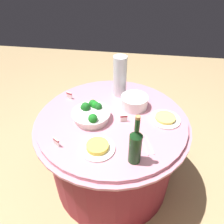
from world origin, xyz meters
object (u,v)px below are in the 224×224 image
(label_placard_front, at_px, (124,118))
(wine_bottle, at_px, (135,145))
(label_placard_rear, at_px, (56,142))
(plate_stack, at_px, (134,102))
(food_plate_fried_egg, at_px, (98,147))
(broccoli_bowl, at_px, (91,114))
(serving_tongs, at_px, (147,144))
(label_placard_mid, at_px, (69,95))
(decorative_fruit_vase, at_px, (120,78))
(food_plate_noodles, at_px, (165,119))

(label_placard_front, bearing_deg, wine_bottle, 105.64)
(label_placard_front, xyz_separation_m, label_placard_rear, (0.40, 0.30, 0.00))
(plate_stack, distance_m, label_placard_rear, 0.67)
(food_plate_fried_egg, bearing_deg, broccoli_bowl, -70.36)
(serving_tongs, height_order, label_placard_mid, label_placard_mid)
(broccoli_bowl, height_order, plate_stack, broccoli_bowl)
(wine_bottle, height_order, decorative_fruit_vase, decorative_fruit_vase)
(serving_tongs, distance_m, food_plate_fried_egg, 0.31)
(food_plate_noodles, distance_m, label_placard_mid, 0.79)
(broccoli_bowl, height_order, decorative_fruit_vase, decorative_fruit_vase)
(wine_bottle, bearing_deg, label_placard_rear, -5.79)
(decorative_fruit_vase, distance_m, serving_tongs, 0.63)
(plate_stack, height_order, label_placard_mid, plate_stack)
(wine_bottle, relative_size, label_placard_front, 6.11)
(label_placard_rear, bearing_deg, plate_stack, -133.03)
(broccoli_bowl, bearing_deg, wine_bottle, 133.99)
(label_placard_front, bearing_deg, food_plate_noodles, -168.73)
(plate_stack, bearing_deg, food_plate_noodles, 150.11)
(decorative_fruit_vase, height_order, label_placard_mid, decorative_fruit_vase)
(broccoli_bowl, relative_size, label_placard_mid, 5.09)
(food_plate_fried_egg, bearing_deg, label_placard_front, -114.72)
(plate_stack, xyz_separation_m, serving_tongs, (-0.11, 0.41, -0.04))
(broccoli_bowl, relative_size, food_plate_fried_egg, 1.27)
(plate_stack, height_order, wine_bottle, wine_bottle)
(wine_bottle, height_order, label_placard_mid, wine_bottle)
(label_placard_front, height_order, label_placard_mid, same)
(wine_bottle, distance_m, label_placard_rear, 0.51)
(label_placard_mid, bearing_deg, food_plate_fried_egg, 123.23)
(plate_stack, height_order, serving_tongs, plate_stack)
(label_placard_rear, bearing_deg, food_plate_fried_egg, -178.76)
(wine_bottle, height_order, serving_tongs, wine_bottle)
(label_placard_front, distance_m, label_placard_rear, 0.50)
(plate_stack, relative_size, food_plate_noodles, 0.95)
(food_plate_fried_egg, bearing_deg, label_placard_rear, 1.24)
(wine_bottle, bearing_deg, food_plate_fried_egg, -13.59)
(decorative_fruit_vase, bearing_deg, food_plate_fried_egg, 84.64)
(food_plate_noodles, distance_m, label_placard_front, 0.30)
(food_plate_fried_egg, relative_size, label_placard_rear, 4.00)
(plate_stack, relative_size, decorative_fruit_vase, 0.62)
(food_plate_noodles, bearing_deg, serving_tongs, 64.77)
(label_placard_front, bearing_deg, plate_stack, -107.44)
(wine_bottle, xyz_separation_m, food_plate_fried_egg, (0.23, -0.06, -0.11))
(food_plate_noodles, height_order, label_placard_rear, label_placard_rear)
(serving_tongs, bearing_deg, food_plate_noodles, -115.23)
(decorative_fruit_vase, height_order, label_placard_front, decorative_fruit_vase)
(broccoli_bowl, bearing_deg, food_plate_noodles, -173.71)
(food_plate_noodles, xyz_separation_m, label_placard_front, (0.30, 0.06, 0.02))
(wine_bottle, height_order, label_placard_rear, wine_bottle)
(label_placard_front, bearing_deg, serving_tongs, 128.85)
(broccoli_bowl, distance_m, food_plate_fried_egg, 0.31)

